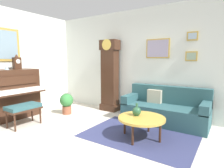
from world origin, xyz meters
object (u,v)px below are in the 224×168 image
at_px(coffee_table, 142,119).
at_px(teacup, 7,69).
at_px(couch, 165,109).
at_px(mantel_clock, 17,62).
at_px(green_jug, 137,111).
at_px(piano_bench, 24,108).
at_px(potted_plant, 67,102).
at_px(piano, 8,94).
at_px(grandfather_clock, 110,77).

distance_m(coffee_table, teacup, 3.40).
bearing_deg(couch, mantel_clock, -154.41).
height_order(couch, green_jug, couch).
bearing_deg(piano_bench, teacup, 173.93).
bearing_deg(potted_plant, green_jug, -7.32).
relative_size(piano_bench, teacup, 6.03).
xyz_separation_m(coffee_table, teacup, (-3.20, -0.76, 0.88)).
distance_m(piano, mantel_clock, 0.83).
relative_size(couch, teacup, 16.38).
bearing_deg(grandfather_clock, couch, -5.98).
xyz_separation_m(piano_bench, couch, (2.55, 1.95, -0.09)).
bearing_deg(mantel_clock, teacup, -82.92).
relative_size(grandfather_clock, teacup, 17.50).
xyz_separation_m(grandfather_clock, potted_plant, (-0.77, -0.96, -0.64)).
height_order(grandfather_clock, coffee_table, grandfather_clock).
xyz_separation_m(grandfather_clock, mantel_clock, (-1.65, -1.77, 0.44)).
relative_size(mantel_clock, teacup, 3.28).
xyz_separation_m(piano_bench, green_jug, (2.33, 0.88, 0.08)).
relative_size(piano_bench, grandfather_clock, 0.34).
distance_m(couch, teacup, 3.91).
bearing_deg(piano_bench, mantel_clock, 155.32).
relative_size(green_jug, potted_plant, 0.43).
xyz_separation_m(couch, coffee_table, (-0.10, -1.11, 0.06)).
bearing_deg(piano_bench, potted_plant, 84.97).
distance_m(couch, coffee_table, 1.12).
bearing_deg(couch, grandfather_clock, 174.02).
bearing_deg(piano, teacup, 9.23).
bearing_deg(grandfather_clock, teacup, -128.25).
bearing_deg(piano, mantel_clock, 89.48).
bearing_deg(piano, couch, 29.41).
xyz_separation_m(piano, coffee_table, (3.24, 0.77, -0.25)).
xyz_separation_m(piano, piano_bench, (0.78, -0.07, -0.21)).
xyz_separation_m(grandfather_clock, couch, (1.68, -0.18, -0.65)).
relative_size(coffee_table, teacup, 7.59).
relative_size(teacup, potted_plant, 0.21).
distance_m(piano_bench, coffee_table, 2.60).
bearing_deg(coffee_table, piano, -166.65).
bearing_deg(green_jug, grandfather_clock, 139.50).
bearing_deg(teacup, piano, -170.77).
xyz_separation_m(grandfather_clock, teacup, (-1.62, -2.05, 0.29)).
bearing_deg(mantel_clock, piano, -90.52).
distance_m(teacup, green_jug, 3.27).
xyz_separation_m(teacup, potted_plant, (0.84, 1.09, -0.93)).
height_order(couch, teacup, teacup).
distance_m(couch, potted_plant, 2.57).
bearing_deg(couch, green_jug, -101.67).
distance_m(couch, mantel_clock, 3.85).
bearing_deg(coffee_table, potted_plant, 172.09).
height_order(piano, mantel_clock, mantel_clock).
relative_size(piano, potted_plant, 2.57).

